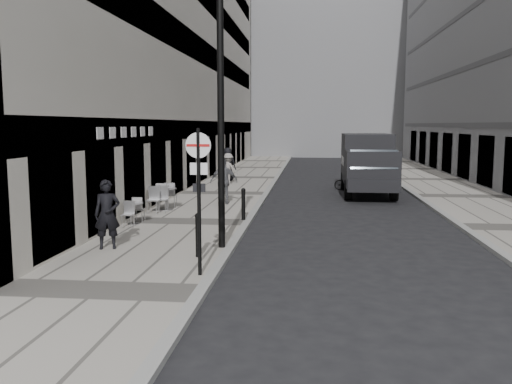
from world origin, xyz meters
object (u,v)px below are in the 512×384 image
sign_post (199,182)px  lamppost (221,101)px  panel_van (367,161)px  cyclist (349,178)px  walking_man (107,214)px

sign_post → lamppost: (0.03, 2.68, 1.79)m
panel_van → cyclist: size_ratio=3.71×
walking_man → lamppost: size_ratio=0.26×
walking_man → cyclist: walking_man is taller
walking_man → sign_post: bearing=-55.6°
lamppost → cyclist: (4.27, 13.90, -3.29)m
walking_man → lamppost: lamppost is taller
sign_post → panel_van: bearing=72.1°
panel_van → cyclist: 1.91m
lamppost → sign_post: bearing=-90.7°
walking_man → panel_van: size_ratio=0.29×
panel_van → walking_man: bearing=-120.9°
panel_van → lamppost: bearing=-111.2°
lamppost → cyclist: bearing=72.9°
lamppost → cyclist: 14.91m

